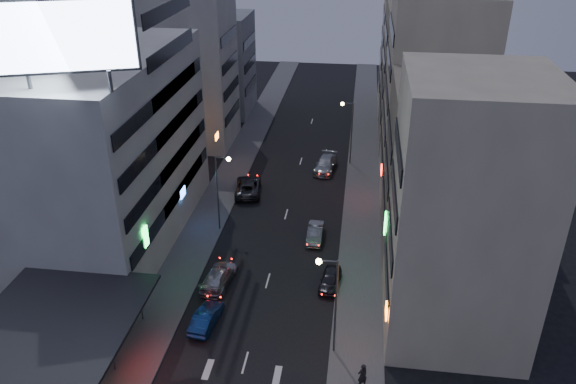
% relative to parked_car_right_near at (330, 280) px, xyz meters
% --- Properties ---
extents(sidewalk_left, '(4.00, 120.00, 0.12)m').
position_rel_parked_car_right_near_xyz_m(sidewalk_left, '(-13.49, 16.03, -0.62)').
color(sidewalk_left, '#4C4C4F').
rests_on(sidewalk_left, ground).
extents(sidewalk_right, '(4.00, 120.00, 0.12)m').
position_rel_parked_car_right_near_xyz_m(sidewalk_right, '(2.51, 16.03, -0.62)').
color(sidewalk_right, '#4C4C4F').
rests_on(sidewalk_right, ground).
extents(food_court, '(11.00, 13.00, 3.88)m').
position_rel_parked_car_right_near_xyz_m(food_court, '(-19.39, -11.97, 1.30)').
color(food_court, beige).
rests_on(food_court, ground).
extents(white_building, '(14.00, 24.00, 18.00)m').
position_rel_parked_car_right_near_xyz_m(white_building, '(-22.49, 6.03, 8.32)').
color(white_building, silver).
rests_on(white_building, ground).
extents(grey_tower, '(10.00, 14.00, 34.00)m').
position_rel_parked_car_right_near_xyz_m(grey_tower, '(-31.49, 9.03, 16.32)').
color(grey_tower, gray).
rests_on(grey_tower, ground).
extents(shophouse_near, '(10.00, 11.00, 20.00)m').
position_rel_parked_car_right_near_xyz_m(shophouse_near, '(9.51, -3.47, 9.32)').
color(shophouse_near, beige).
rests_on(shophouse_near, ground).
extents(shophouse_mid, '(11.00, 12.00, 16.00)m').
position_rel_parked_car_right_near_xyz_m(shophouse_mid, '(10.01, 8.03, 7.32)').
color(shophouse_mid, gray).
rests_on(shophouse_mid, ground).
extents(shophouse_far, '(10.00, 14.00, 22.00)m').
position_rel_parked_car_right_near_xyz_m(shophouse_far, '(9.51, 21.03, 10.32)').
color(shophouse_far, beige).
rests_on(shophouse_far, ground).
extents(far_left_a, '(11.00, 10.00, 20.00)m').
position_rel_parked_car_right_near_xyz_m(far_left_a, '(-20.99, 31.03, 9.32)').
color(far_left_a, silver).
rests_on(far_left_a, ground).
extents(far_left_b, '(12.00, 10.00, 15.00)m').
position_rel_parked_car_right_near_xyz_m(far_left_b, '(-21.49, 44.03, 6.82)').
color(far_left_b, gray).
rests_on(far_left_b, ground).
extents(far_right_a, '(11.00, 12.00, 18.00)m').
position_rel_parked_car_right_near_xyz_m(far_right_a, '(10.01, 36.03, 8.32)').
color(far_right_a, gray).
rests_on(far_right_a, ground).
extents(far_right_b, '(12.00, 12.00, 24.00)m').
position_rel_parked_car_right_near_xyz_m(far_right_b, '(10.51, 50.03, 11.32)').
color(far_right_b, beige).
rests_on(far_right_b, ground).
extents(billboard, '(9.52, 3.75, 6.20)m').
position_rel_parked_car_right_near_xyz_m(billboard, '(-18.48, -4.00, 20.98)').
color(billboard, '#595B60').
rests_on(billboard, white_building).
extents(street_lamp_right_near, '(1.60, 0.44, 8.02)m').
position_rel_parked_car_right_near_xyz_m(street_lamp_right_near, '(0.41, -7.97, 4.68)').
color(street_lamp_right_near, '#595B60').
rests_on(street_lamp_right_near, sidewalk_right).
extents(street_lamp_left, '(1.60, 0.44, 8.02)m').
position_rel_parked_car_right_near_xyz_m(street_lamp_left, '(-11.40, 8.03, 4.68)').
color(street_lamp_left, '#595B60').
rests_on(street_lamp_left, sidewalk_left).
extents(street_lamp_right_far, '(1.60, 0.44, 8.02)m').
position_rel_parked_car_right_near_xyz_m(street_lamp_right_far, '(0.41, 26.03, 4.68)').
color(street_lamp_right_far, '#595B60').
rests_on(street_lamp_right_far, sidewalk_right).
extents(parked_car_right_near, '(2.05, 4.15, 1.36)m').
position_rel_parked_car_right_near_xyz_m(parked_car_right_near, '(0.00, 0.00, 0.00)').
color(parked_car_right_near, '#29292E').
rests_on(parked_car_right_near, ground).
extents(parked_car_right_mid, '(1.47, 4.18, 1.38)m').
position_rel_parked_car_right_near_xyz_m(parked_car_right_mid, '(-1.98, 7.46, 0.01)').
color(parked_car_right_mid, gray).
rests_on(parked_car_right_mid, ground).
extents(parked_car_left, '(3.54, 6.27, 1.65)m').
position_rel_parked_car_right_near_xyz_m(parked_car_left, '(-10.51, 16.43, 0.15)').
color(parked_car_left, '#2A2A30').
rests_on(parked_car_left, ground).
extents(parked_car_right_far, '(2.93, 5.84, 1.63)m').
position_rel_parked_car_right_near_xyz_m(parked_car_right_far, '(-2.16, 23.67, 0.13)').
color(parked_car_right_far, '#94989C').
rests_on(parked_car_right_far, ground).
extents(road_car_blue, '(1.97, 4.47, 1.43)m').
position_rel_parked_car_right_near_xyz_m(road_car_blue, '(-9.32, -6.34, 0.03)').
color(road_car_blue, navy).
rests_on(road_car_blue, ground).
extents(road_car_silver, '(2.76, 5.48, 1.53)m').
position_rel_parked_car_right_near_xyz_m(road_car_silver, '(-9.65, -0.94, 0.08)').
color(road_car_silver, '#A9AAB1').
rests_on(road_car_silver, ground).
extents(person, '(0.86, 0.78, 1.98)m').
position_rel_parked_car_right_near_xyz_m(person, '(2.91, -11.21, 0.43)').
color(person, black).
rests_on(person, sidewalk_right).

